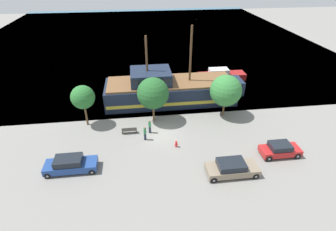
% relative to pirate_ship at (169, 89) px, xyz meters
% --- Properties ---
extents(ground_plane, '(160.00, 160.00, 0.00)m').
position_rel_pirate_ship_xyz_m(ground_plane, '(-2.00, -7.94, -1.77)').
color(ground_plane, gray).
extents(water_surface, '(80.00, 80.00, 0.00)m').
position_rel_pirate_ship_xyz_m(water_surface, '(-2.00, 36.06, -1.77)').
color(water_surface, '#38667F').
rests_on(water_surface, ground).
extents(pirate_ship, '(18.99, 5.70, 10.32)m').
position_rel_pirate_ship_xyz_m(pirate_ship, '(0.00, 0.00, 0.00)').
color(pirate_ship, '#192338').
rests_on(pirate_ship, water_surface).
extents(moored_boat_dockside, '(7.71, 2.25, 1.85)m').
position_rel_pirate_ship_xyz_m(moored_boat_dockside, '(9.50, 6.47, -1.07)').
color(moored_boat_dockside, maroon).
rests_on(moored_boat_dockside, water_surface).
extents(parked_car_curb_front, '(4.00, 1.79, 1.44)m').
position_rel_pirate_ship_xyz_m(parked_car_curb_front, '(9.65, -13.18, -1.06)').
color(parked_car_curb_front, '#B21E1E').
rests_on(parked_car_curb_front, ground_plane).
extents(parked_car_curb_mid, '(4.84, 1.87, 1.50)m').
position_rel_pirate_ship_xyz_m(parked_car_curb_mid, '(-11.10, -12.81, -1.04)').
color(parked_car_curb_mid, navy).
rests_on(parked_car_curb_mid, ground_plane).
extents(parked_car_curb_rear, '(4.83, 2.02, 1.45)m').
position_rel_pirate_ship_xyz_m(parked_car_curb_rear, '(3.87, -15.20, -1.06)').
color(parked_car_curb_rear, '#7F705B').
rests_on(parked_car_curb_rear, ground_plane).
extents(fire_hydrant, '(0.42, 0.25, 0.76)m').
position_rel_pirate_ship_xyz_m(fire_hydrant, '(-0.62, -10.52, -1.36)').
color(fire_hydrant, red).
rests_on(fire_hydrant, ground_plane).
extents(bench_promenade_east, '(1.71, 0.45, 0.85)m').
position_rel_pirate_ship_xyz_m(bench_promenade_east, '(-5.59, -7.37, -1.34)').
color(bench_promenade_east, '#4C4742').
rests_on(bench_promenade_east, ground_plane).
extents(pedestrian_walking_near, '(0.32, 0.32, 1.71)m').
position_rel_pirate_ship_xyz_m(pedestrian_walking_near, '(-3.85, -8.81, -0.91)').
color(pedestrian_walking_near, '#232838').
rests_on(pedestrian_walking_near, ground_plane).
extents(pedestrian_walking_far, '(0.32, 0.32, 1.74)m').
position_rel_pirate_ship_xyz_m(pedestrian_walking_far, '(-3.24, -7.53, -0.89)').
color(pedestrian_walking_far, '#232838').
rests_on(pedestrian_walking_far, ground_plane).
extents(tree_row_east, '(2.74, 2.74, 5.11)m').
position_rel_pirate_ship_xyz_m(tree_row_east, '(-10.63, -4.84, 1.94)').
color(tree_row_east, brown).
rests_on(tree_row_east, ground_plane).
extents(tree_row_mideast, '(3.78, 3.78, 5.65)m').
position_rel_pirate_ship_xyz_m(tree_row_mideast, '(-2.58, -4.92, 1.98)').
color(tree_row_mideast, brown).
rests_on(tree_row_mideast, ground_plane).
extents(tree_row_midwest, '(3.89, 3.89, 5.42)m').
position_rel_pirate_ship_xyz_m(tree_row_midwest, '(6.35, -4.74, 1.69)').
color(tree_row_midwest, brown).
rests_on(tree_row_midwest, ground_plane).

